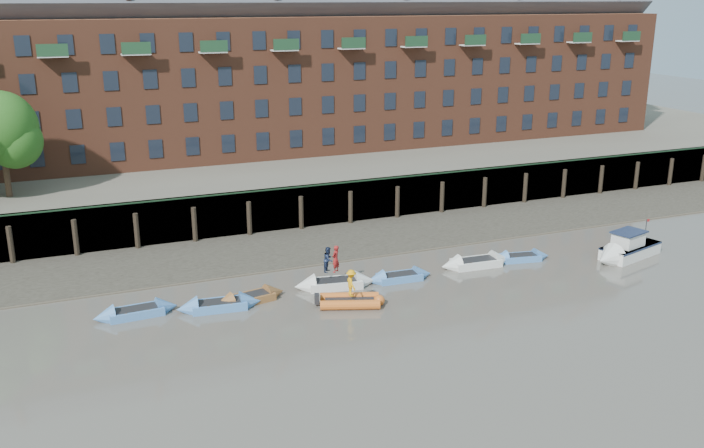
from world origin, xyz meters
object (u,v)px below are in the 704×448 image
rowboat_1 (219,305)px  rowboat_2 (250,298)px  rowboat_5 (476,263)px  person_rower_a (336,259)px  rowboat_3 (335,283)px  rowboat_6 (520,257)px  person_rib_crew (351,283)px  person_rower_b (328,259)px  rowboat_4 (399,277)px  rib_tender (352,301)px  rowboat_0 (136,312)px  motor_launch (622,251)px

rowboat_1 → rowboat_2: bearing=16.7°
rowboat_5 → person_rower_a: 9.90m
rowboat_3 → person_rower_a: size_ratio=3.07×
rowboat_1 → rowboat_5: rowboat_5 is taller
rowboat_6 → rowboat_3: bearing=-170.6°
person_rower_a → rowboat_1: bearing=-33.9°
rowboat_6 → person_rib_crew: size_ratio=2.68×
rowboat_5 → person_rower_b: person_rower_b is taller
rowboat_3 → rowboat_4: (4.13, -0.41, -0.04)m
person_rib_crew → rib_tender: bearing=-99.6°
rowboat_1 → rowboat_6: (20.42, 0.43, -0.03)m
rowboat_5 → person_rower_a: (-9.78, 0.10, 1.56)m
rowboat_6 → rib_tender: 13.54m
rowboat_1 → person_rower_a: bearing=11.0°
rowboat_0 → person_rower_a: size_ratio=2.77×
rowboat_5 → rowboat_2: bearing=-175.8°
rowboat_4 → rowboat_2: bearing=-177.7°
rowboat_4 → rowboat_5: (5.71, 0.37, 0.03)m
motor_launch → rowboat_4: bearing=-23.8°
rowboat_2 → person_rib_crew: bearing=-38.1°
rowboat_1 → person_rib_crew: person_rib_crew is taller
rowboat_5 → person_rib_crew: size_ratio=3.22×
rowboat_3 → rowboat_0: bearing=-171.7°
motor_launch → rowboat_3: bearing=-23.3°
motor_launch → person_rib_crew: (-19.74, -0.38, 0.77)m
rowboat_4 → person_rower_a: bearing=176.6°
person_rower_a → rowboat_0: bearing=-39.8°
rowboat_0 → rowboat_2: bearing=-7.5°
rowboat_1 → person_rower_b: bearing=13.1°
rowboat_1 → person_rib_crew: (7.10, -2.32, 1.14)m
rowboat_0 → motor_launch: 31.42m
rowboat_3 → motor_launch: (19.62, -2.53, 0.35)m
rowboat_2 → rowboat_5: bearing=-10.3°
rowboat_3 → rowboat_5: rowboat_3 is taller
motor_launch → rib_tender: bearing=-14.8°
rowboat_2 → rib_tender: bearing=-37.9°
person_rower_b → person_rower_a: bearing=-80.9°
rowboat_6 → person_rower_a: (-13.13, 0.23, 1.60)m
rowboat_1 → person_rib_crew: bearing=-12.3°
rowboat_3 → rib_tender: 2.93m
rowboat_1 → person_rower_a: (7.29, 0.66, 1.57)m
rowboat_1 → rowboat_4: bearing=6.8°
rowboat_2 → person_rib_crew: size_ratio=2.93×
rowboat_0 → person_rower_a: 11.85m
rib_tender → rowboat_0: bearing=-175.3°
rowboat_5 → motor_launch: 10.10m
rowboat_3 → person_rower_a: (0.07, 0.07, 1.55)m
rowboat_2 → rowboat_1: bearing=179.8°
rowboat_4 → rib_tender: bearing=-145.7°
rowboat_0 → rib_tender: rowboat_0 is taller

